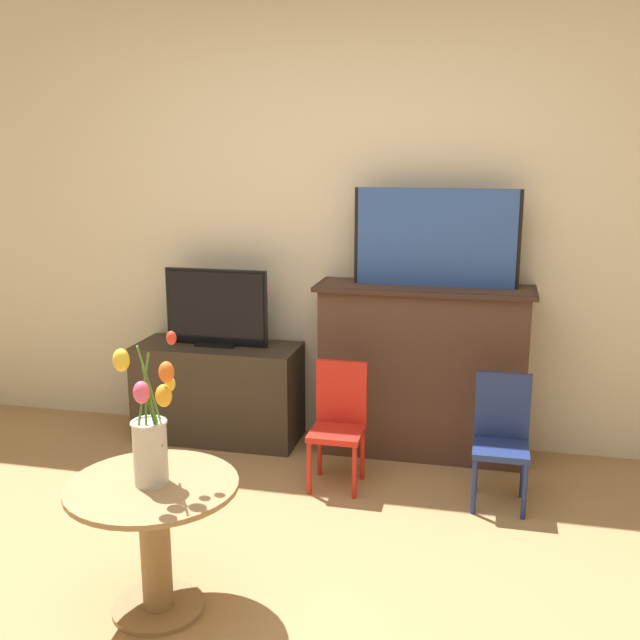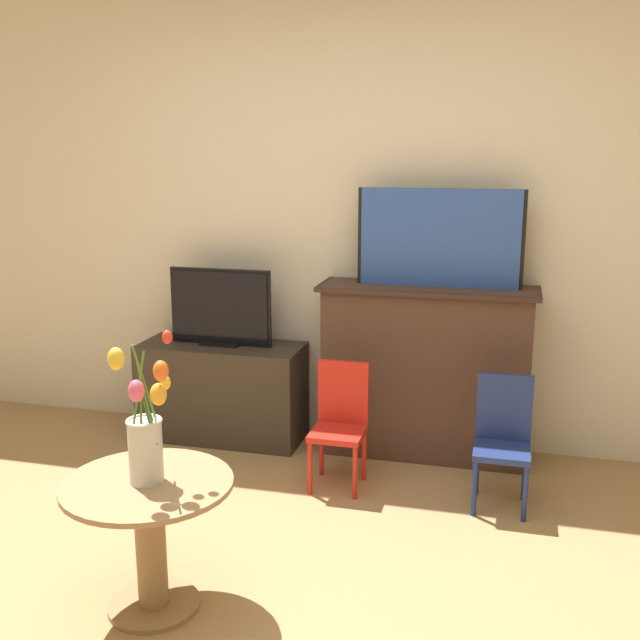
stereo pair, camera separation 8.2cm
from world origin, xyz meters
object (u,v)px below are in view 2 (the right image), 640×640
object	(u,v)px
painting	(439,238)
chair_blue	(503,436)
chair_red	(340,419)
tv_monitor	(220,308)
vase_tulips	(145,432)

from	to	relation	value
painting	chair_blue	size ratio (longest dim) A/B	1.39
painting	chair_red	world-z (taller)	painting
tv_monitor	painting	bearing A→B (deg)	2.48
chair_blue	vase_tulips	bearing A→B (deg)	-135.44
tv_monitor	vase_tulips	bearing A→B (deg)	-76.90
painting	chair_blue	world-z (taller)	painting
painting	vase_tulips	xyz separation A→B (m)	(-0.84, -1.73, -0.52)
tv_monitor	chair_red	xyz separation A→B (m)	(0.81, -0.44, -0.44)
chair_red	tv_monitor	bearing A→B (deg)	151.48
tv_monitor	chair_red	world-z (taller)	tv_monitor
painting	tv_monitor	xyz separation A→B (m)	(-1.23, -0.05, -0.44)
tv_monitor	chair_red	distance (m)	1.02
painting	chair_red	bearing A→B (deg)	-130.25
tv_monitor	vase_tulips	xyz separation A→B (m)	(0.39, -1.68, -0.08)
tv_monitor	chair_blue	bearing A→B (deg)	-16.12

